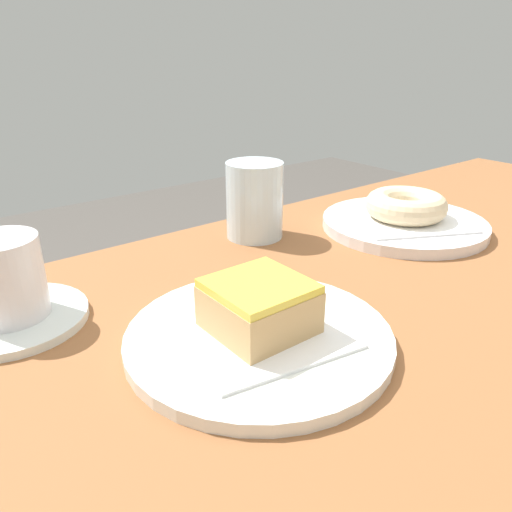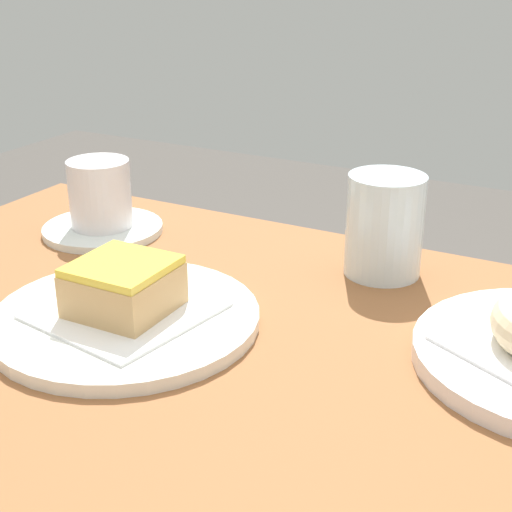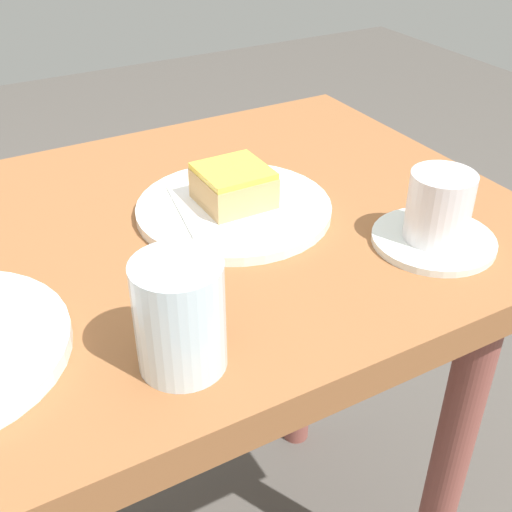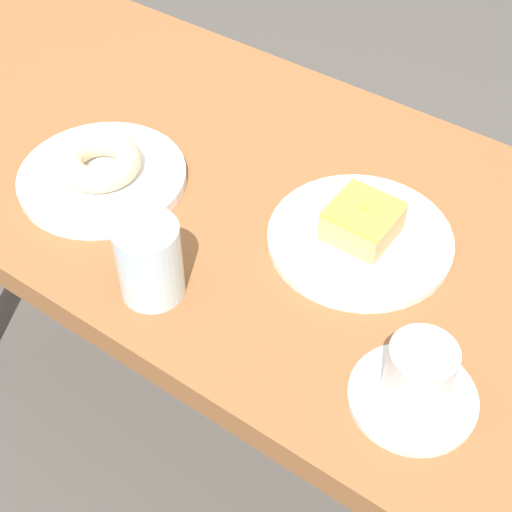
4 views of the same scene
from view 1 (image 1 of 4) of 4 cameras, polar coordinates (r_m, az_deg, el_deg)
table at (r=0.69m, az=19.28°, el=-8.48°), size 1.26×0.60×0.74m
plate_glazed_square at (r=0.45m, az=0.71°, el=-9.56°), size 0.24×0.24×0.01m
napkin_glazed_square at (r=0.44m, az=0.71°, el=-8.74°), size 0.16×0.16×0.00m
donut_glazed_square at (r=0.43m, az=0.73°, el=-6.00°), size 0.08×0.08×0.05m
plate_sugar_ring at (r=0.75m, az=16.71°, el=3.56°), size 0.23×0.23×0.02m
napkin_sugar_ring at (r=0.75m, az=16.78°, el=4.22°), size 0.20×0.20×0.00m
donut_sugar_ring at (r=0.74m, az=16.96°, el=5.64°), size 0.12×0.12×0.04m
water_glass at (r=0.68m, az=-0.16°, el=6.47°), size 0.08×0.08×0.10m
coffee_cup at (r=0.52m, az=-26.90°, el=-3.42°), size 0.14×0.14×0.09m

